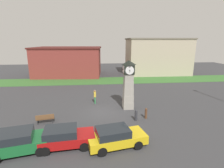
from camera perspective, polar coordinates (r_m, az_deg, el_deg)
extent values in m
plane|color=#38383A|center=(18.85, -2.67, -9.20)|extent=(83.17, 83.17, 0.00)
cube|color=#9C978C|center=(19.90, 5.20, -6.75)|extent=(1.13, 1.13, 0.79)
cube|color=#9D978D|center=(19.64, 5.25, -4.60)|extent=(1.09, 1.09, 0.79)
cube|color=#9B968C|center=(19.40, 5.30, -2.41)|extent=(1.04, 1.04, 0.79)
cube|color=#9D988E|center=(19.20, 5.35, -0.16)|extent=(0.99, 0.99, 0.79)
cube|color=#9A958B|center=(19.03, 5.41, 2.14)|extent=(0.94, 0.94, 0.79)
cube|color=black|center=(18.87, 5.47, 4.76)|extent=(1.10, 1.10, 0.97)
cylinder|color=white|center=(19.42, 5.15, 5.02)|extent=(0.90, 0.04, 0.90)
cube|color=black|center=(19.45, 5.13, 5.04)|extent=(0.06, 0.16, 0.18)
cube|color=black|center=(19.45, 5.13, 5.04)|extent=(0.04, 0.31, 0.21)
cylinder|color=white|center=(18.32, 5.81, 4.47)|extent=(0.90, 0.04, 0.90)
cube|color=black|center=(18.29, 5.83, 4.46)|extent=(0.06, 0.19, 0.16)
cube|color=black|center=(18.29, 5.83, 4.46)|extent=(0.04, 0.32, 0.18)
cylinder|color=white|center=(18.99, 7.17, 4.77)|extent=(0.04, 0.90, 0.90)
cube|color=black|center=(18.99, 7.25, 4.77)|extent=(0.10, 0.06, 0.21)
cube|color=black|center=(18.99, 7.25, 4.77)|extent=(0.30, 0.04, 0.23)
cylinder|color=white|center=(18.77, 3.75, 4.74)|extent=(0.04, 0.90, 0.90)
cube|color=black|center=(18.76, 3.66, 4.74)|extent=(0.10, 0.06, 0.21)
cube|color=black|center=(18.76, 3.66, 4.74)|extent=(0.33, 0.04, 0.15)
pyramid|color=black|center=(18.77, 5.52, 6.96)|extent=(1.16, 1.16, 0.49)
cylinder|color=brown|center=(17.58, 11.02, -9.56)|extent=(0.24, 0.24, 0.93)
sphere|color=brown|center=(17.39, 11.10, -8.05)|extent=(0.21, 0.21, 0.21)
cylinder|color=#333338|center=(17.00, 7.85, -10.29)|extent=(0.27, 0.27, 0.92)
sphere|color=#333338|center=(16.80, 7.90, -8.73)|extent=(0.24, 0.24, 0.24)
cube|color=#19602D|center=(13.99, -27.71, -16.72)|extent=(4.51, 2.81, 0.71)
cube|color=#1E2328|center=(13.76, -29.33, -14.47)|extent=(2.63, 2.25, 0.54)
cylinder|color=black|center=(14.76, -21.82, -15.78)|extent=(0.67, 0.35, 0.64)
cylinder|color=black|center=(13.16, -22.34, -19.72)|extent=(0.67, 0.35, 0.64)
cylinder|color=black|center=(15.23, -31.98, -16.03)|extent=(0.67, 0.35, 0.64)
cube|color=#A51111|center=(13.49, -14.88, -16.89)|extent=(4.26, 2.17, 0.63)
cube|color=#1E2328|center=(13.23, -16.42, -14.74)|extent=(2.41, 1.85, 0.54)
cylinder|color=black|center=(14.31, -9.32, -15.89)|extent=(0.66, 0.28, 0.64)
cylinder|color=black|center=(12.86, -9.03, -19.59)|extent=(0.66, 0.28, 0.64)
cylinder|color=black|center=(14.50, -19.84, -16.15)|extent=(0.66, 0.28, 0.64)
cylinder|color=black|center=(13.08, -20.96, -19.81)|extent=(0.66, 0.28, 0.64)
cube|color=gold|center=(13.09, 1.62, -17.40)|extent=(4.41, 2.51, 0.62)
cube|color=#1E2328|center=(12.72, 0.26, -15.39)|extent=(2.55, 2.01, 0.54)
cylinder|color=black|center=(14.29, 5.61, -15.81)|extent=(0.67, 0.34, 0.64)
cylinder|color=black|center=(13.01, 8.53, -19.16)|extent=(0.67, 0.34, 0.64)
cylinder|color=black|center=(13.62, -4.93, -17.39)|extent=(0.67, 0.34, 0.64)
cylinder|color=black|center=(12.28, -3.19, -21.24)|extent=(0.67, 0.34, 0.64)
cube|color=brown|center=(17.51, -20.96, -10.41)|extent=(1.67, 0.79, 0.08)
cube|color=brown|center=(17.19, -21.09, -9.99)|extent=(1.58, 0.36, 0.40)
cylinder|color=#262628|center=(17.74, -18.76, -10.71)|extent=(0.06, 0.06, 0.45)
cylinder|color=#262628|center=(17.86, -22.93, -10.91)|extent=(0.06, 0.06, 0.45)
cylinder|color=#262628|center=(17.37, -18.80, -11.24)|extent=(0.06, 0.06, 0.45)
cylinder|color=#262628|center=(17.50, -23.07, -11.45)|extent=(0.06, 0.06, 0.45)
cylinder|color=#338C4C|center=(21.45, -5.62, -5.14)|extent=(0.14, 0.14, 0.84)
cylinder|color=#338C4C|center=(21.26, -5.56, -5.31)|extent=(0.14, 0.14, 0.84)
cube|color=gold|center=(21.13, -5.64, -3.34)|extent=(0.28, 0.42, 0.63)
sphere|color=#8C664C|center=(21.01, -5.66, -2.22)|extent=(0.23, 0.23, 0.23)
cube|color=maroon|center=(39.64, -13.93, 6.99)|extent=(14.16, 10.22, 5.84)
cube|color=#4F1E1B|center=(39.42, -14.20, 11.42)|extent=(14.58, 10.52, 0.30)
cube|color=#B7A88E|center=(41.41, 14.61, 8.53)|extent=(13.67, 7.68, 7.70)
cube|color=#6E6455|center=(41.26, 14.95, 14.06)|extent=(14.08, 7.91, 0.30)
cube|color=#386B2D|center=(33.68, 2.01, 1.23)|extent=(49.90, 5.96, 0.04)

